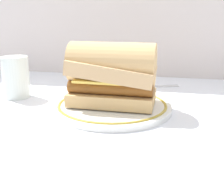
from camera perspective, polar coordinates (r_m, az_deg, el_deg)
ground_plane at (r=0.61m, az=-0.21°, el=-4.42°), size 1.50×1.50×0.00m
plate at (r=0.62m, az=-0.00°, el=-3.30°), size 0.25×0.25×0.01m
sausage_sandwich at (r=0.60m, az=0.00°, el=3.17°), size 0.18×0.11×0.13m
drinking_glass at (r=0.74m, az=-18.54°, el=1.89°), size 0.06×0.06×0.10m
butter_knife at (r=0.81m, az=7.61°, el=0.77°), size 0.14×0.06×0.01m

